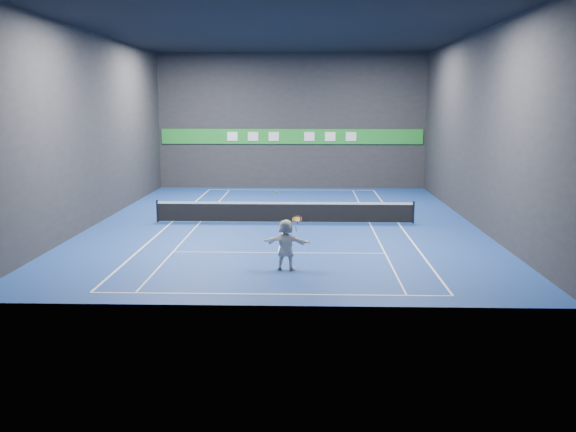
{
  "coord_description": "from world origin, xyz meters",
  "views": [
    {
      "loc": [
        1.13,
        -30.53,
        5.68
      ],
      "look_at": [
        0.38,
        -6.72,
        1.5
      ],
      "focal_mm": 40.0,
      "sensor_mm": 36.0,
      "label": 1
    }
  ],
  "objects_px": {
    "player": "(286,245)",
    "tennis_net": "(285,212)",
    "tennis_ball": "(277,192)",
    "tennis_racket": "(297,220)"
  },
  "relations": [
    {
      "from": "tennis_ball",
      "to": "tennis_racket",
      "type": "bearing_deg",
      "value": -7.39
    },
    {
      "from": "tennis_ball",
      "to": "tennis_racket",
      "type": "distance_m",
      "value": 1.19
    },
    {
      "from": "tennis_ball",
      "to": "tennis_racket",
      "type": "relative_size",
      "value": 0.12
    },
    {
      "from": "player",
      "to": "tennis_ball",
      "type": "distance_m",
      "value": 1.83
    },
    {
      "from": "player",
      "to": "tennis_net",
      "type": "xyz_separation_m",
      "value": [
        -0.38,
        8.94,
        -0.35
      ]
    },
    {
      "from": "player",
      "to": "tennis_ball",
      "type": "relative_size",
      "value": 26.76
    },
    {
      "from": "player",
      "to": "tennis_net",
      "type": "height_order",
      "value": "player"
    },
    {
      "from": "tennis_ball",
      "to": "tennis_net",
      "type": "xyz_separation_m",
      "value": [
        -0.05,
        8.8,
        -2.14
      ]
    },
    {
      "from": "player",
      "to": "tennis_ball",
      "type": "height_order",
      "value": "tennis_ball"
    },
    {
      "from": "player",
      "to": "tennis_net",
      "type": "bearing_deg",
      "value": -77.99
    }
  ]
}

